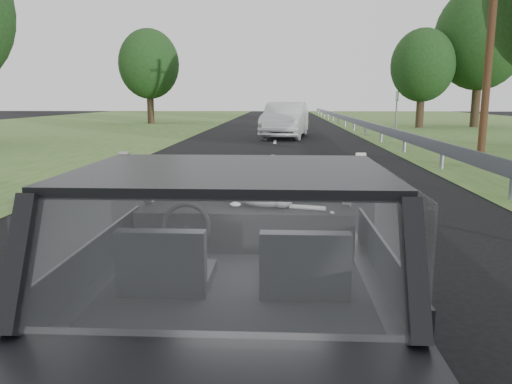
# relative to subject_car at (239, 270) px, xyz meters

# --- Properties ---
(ground) EXTENTS (140.00, 140.00, 0.00)m
(ground) POSITION_rel_subject_car_xyz_m (0.00, 0.00, -0.72)
(ground) COLOR black
(ground) RESTS_ON ground
(subject_car) EXTENTS (1.80, 4.00, 1.45)m
(subject_car) POSITION_rel_subject_car_xyz_m (0.00, 0.00, 0.00)
(subject_car) COLOR black
(subject_car) RESTS_ON ground
(dashboard) EXTENTS (1.58, 0.45, 0.30)m
(dashboard) POSITION_rel_subject_car_xyz_m (0.00, 0.62, 0.12)
(dashboard) COLOR black
(dashboard) RESTS_ON subject_car
(driver_seat) EXTENTS (0.50, 0.72, 0.42)m
(driver_seat) POSITION_rel_subject_car_xyz_m (-0.40, -0.29, 0.16)
(driver_seat) COLOR black
(driver_seat) RESTS_ON subject_car
(passenger_seat) EXTENTS (0.50, 0.72, 0.42)m
(passenger_seat) POSITION_rel_subject_car_xyz_m (0.40, -0.29, 0.16)
(passenger_seat) COLOR black
(passenger_seat) RESTS_ON subject_car
(steering_wheel) EXTENTS (0.36, 0.36, 0.04)m
(steering_wheel) POSITION_rel_subject_car_xyz_m (-0.40, 0.33, 0.20)
(steering_wheel) COLOR black
(steering_wheel) RESTS_ON dashboard
(cat) EXTENTS (0.58, 0.27, 0.25)m
(cat) POSITION_rel_subject_car_xyz_m (0.14, 0.64, 0.36)
(cat) COLOR #A0A0A0
(cat) RESTS_ON dashboard
(guardrail) EXTENTS (0.05, 90.00, 0.32)m
(guardrail) POSITION_rel_subject_car_xyz_m (4.30, 10.00, -0.15)
(guardrail) COLOR #9097A9
(guardrail) RESTS_ON ground
(other_car) EXTENTS (2.62, 5.22, 1.65)m
(other_car) POSITION_rel_subject_car_xyz_m (0.45, 20.50, 0.10)
(other_car) COLOR silver
(other_car) RESTS_ON ground
(highway_sign) EXTENTS (0.17, 0.88, 2.18)m
(highway_sign) POSITION_rel_subject_car_xyz_m (6.49, 24.70, 0.37)
(highway_sign) COLOR #12491C
(highway_sign) RESTS_ON ground
(utility_pole) EXTENTS (0.26, 0.26, 7.86)m
(utility_pole) POSITION_rel_subject_car_xyz_m (7.08, 14.31, 3.20)
(utility_pole) COLOR #42261B
(utility_pole) RESTS_ON ground
(tree_2) EXTENTS (4.84, 4.84, 5.87)m
(tree_2) POSITION_rel_subject_car_xyz_m (8.90, 28.95, 2.21)
(tree_2) COLOR black
(tree_2) RESTS_ON ground
(tree_3) EXTENTS (6.73, 6.73, 8.49)m
(tree_3) POSITION_rel_subject_car_xyz_m (12.57, 29.76, 3.52)
(tree_3) COLOR black
(tree_3) RESTS_ON ground
(tree_6) EXTENTS (5.23, 5.23, 6.52)m
(tree_6) POSITION_rel_subject_car_xyz_m (-9.27, 33.33, 2.54)
(tree_6) COLOR black
(tree_6) RESTS_ON ground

